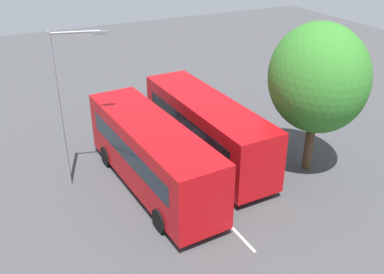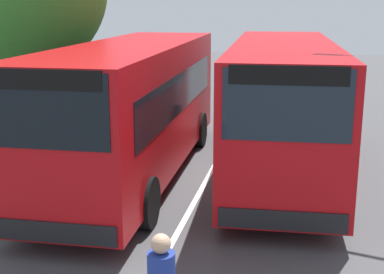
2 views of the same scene
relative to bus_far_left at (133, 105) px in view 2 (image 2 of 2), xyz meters
name	(u,v)px [view 2 (image 2 of 2)]	position (x,y,z in m)	size (l,w,h in m)	color
ground_plane	(211,172)	(-0.66, 1.83, -1.80)	(66.07, 66.07, 0.00)	#424244
bus_far_left	(133,105)	(0.00, 0.00, 0.00)	(9.64, 2.78, 3.27)	#B70C11
bus_center_left	(282,101)	(-1.27, 3.52, 0.00)	(9.70, 2.99, 3.27)	#B70C11
lane_stripe_outer_left	(211,172)	(-0.66, 1.83, -1.79)	(13.15, 0.12, 0.01)	silver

